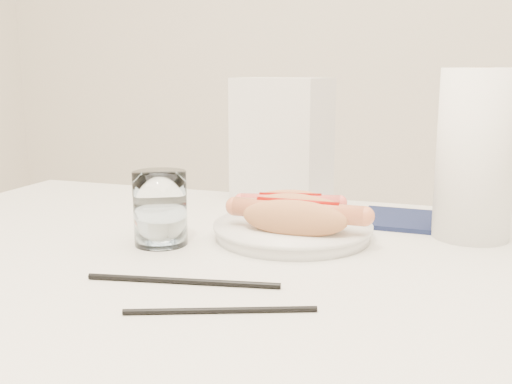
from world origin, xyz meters
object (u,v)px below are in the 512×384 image
(water_glass, at_px, (160,208))
(paper_towel_roll, at_px, (475,155))
(plate, at_px, (293,232))
(hotdog_right, at_px, (297,216))
(table, at_px, (236,300))
(hotdog_left, at_px, (290,205))
(napkin_box, at_px, (281,141))

(water_glass, bearing_deg, paper_towel_roll, 23.09)
(plate, xyz_separation_m, hotdog_right, (0.02, -0.04, 0.03))
(table, bearing_deg, water_glass, 168.65)
(hotdog_left, distance_m, hotdog_right, 0.09)
(napkin_box, bearing_deg, plate, -54.20)
(napkin_box, xyz_separation_m, paper_towel_roll, (0.33, -0.15, 0.01))
(napkin_box, bearing_deg, paper_towel_roll, -8.31)
(hotdog_right, distance_m, paper_towel_roll, 0.27)
(hotdog_right, relative_size, water_glass, 1.79)
(hotdog_right, bearing_deg, paper_towel_roll, 28.61)
(table, height_order, hotdog_right, hotdog_right)
(hotdog_right, height_order, water_glass, water_glass)
(plate, height_order, hotdog_left, hotdog_left)
(plate, bearing_deg, water_glass, -152.30)
(hotdog_left, distance_m, water_glass, 0.20)
(water_glass, xyz_separation_m, napkin_box, (0.08, 0.33, 0.06))
(table, bearing_deg, plate, 67.47)
(hotdog_left, height_order, paper_towel_roll, paper_towel_roll)
(water_glass, bearing_deg, plate, 27.70)
(hotdog_right, bearing_deg, plate, 114.71)
(plate, bearing_deg, paper_towel_roll, 19.75)
(napkin_box, bearing_deg, table, -67.86)
(water_glass, relative_size, napkin_box, 0.45)
(plate, xyz_separation_m, napkin_box, (-0.09, 0.24, 0.11))
(hotdog_right, relative_size, paper_towel_roll, 0.76)
(hotdog_left, bearing_deg, plate, -83.12)
(plate, height_order, paper_towel_roll, paper_towel_roll)
(hotdog_left, distance_m, paper_towel_roll, 0.28)
(hotdog_left, bearing_deg, table, -113.62)
(napkin_box, relative_size, paper_towel_roll, 0.93)
(plate, height_order, napkin_box, napkin_box)
(plate, relative_size, water_glass, 2.15)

